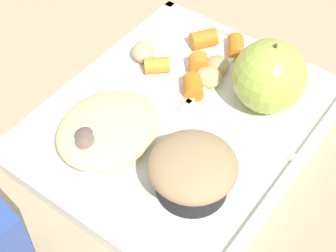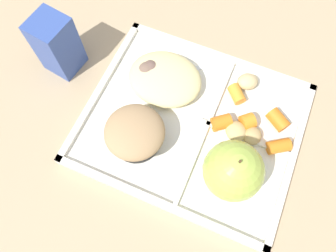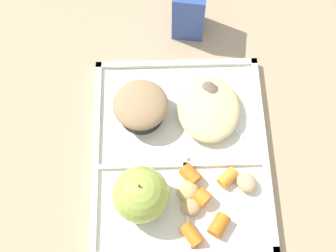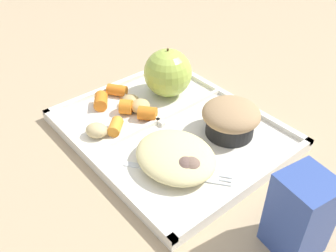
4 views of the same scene
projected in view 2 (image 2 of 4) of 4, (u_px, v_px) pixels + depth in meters
The scene contains 18 objects.
ground at pixel (191, 126), 0.53m from camera, with size 6.00×6.00×0.00m, color tan.
lunch_tray at pixel (192, 124), 0.53m from camera, with size 0.35×0.29×0.02m.
green_apple at pixel (233, 171), 0.45m from camera, with size 0.09×0.09×0.09m.
bran_muffin at pixel (135, 134), 0.48m from camera, with size 0.09×0.09×0.06m.
carrot_slice_edge at pixel (278, 120), 0.51m from camera, with size 0.02×0.02×0.03m, color orange.
carrot_slice_diagonal at pixel (221, 123), 0.51m from camera, with size 0.02×0.02×0.03m, color orange.
carrot_slice_back at pixel (247, 122), 0.51m from camera, with size 0.03×0.03×0.02m, color orange.
carrot_slice_small at pixel (279, 146), 0.50m from camera, with size 0.02×0.02×0.04m, color orange.
carrot_slice_near_corner at pixel (237, 94), 0.53m from camera, with size 0.02×0.02×0.03m, color orange.
potato_chunk_large at pixel (248, 82), 0.54m from camera, with size 0.04×0.03×0.02m, color tan.
potato_chunk_small at pixel (252, 136), 0.50m from camera, with size 0.03×0.03×0.02m, color tan.
potato_chunk_wedge at pixel (236, 131), 0.51m from camera, with size 0.03×0.04×0.02m, color tan.
egg_noodle_pile at pixel (165, 79), 0.54m from camera, with size 0.13×0.11×0.03m, color beige.
meatball_back at pixel (151, 70), 0.54m from camera, with size 0.03×0.03×0.03m, color brown.
meatball_front at pixel (166, 71), 0.54m from camera, with size 0.03×0.03×0.03m, color #755B4C.
meatball_side at pixel (147, 72), 0.54m from camera, with size 0.03×0.03×0.03m, color #755B4C.
plastic_fork at pixel (154, 77), 0.56m from camera, with size 0.14×0.11×0.00m.
milk_carton at pixel (57, 45), 0.53m from camera, with size 0.06×0.06×0.11m, color #334C99.
Camera 2 is at (-0.04, 0.20, 0.49)m, focal length 33.78 mm.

